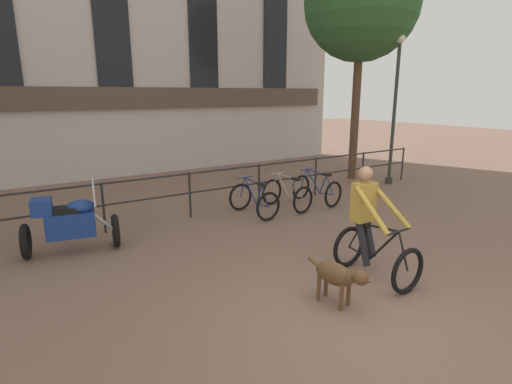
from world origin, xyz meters
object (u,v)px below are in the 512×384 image
at_px(parked_motorcycle, 70,222).
at_px(parked_bicycle_near_lamp, 254,200).
at_px(cyclist_with_bike, 371,229).
at_px(street_lamp, 395,103).
at_px(parked_bicycle_mid_left, 287,195).
at_px(dog, 339,276).
at_px(parked_bicycle_mid_right, 317,190).

distance_m(parked_motorcycle, parked_bicycle_near_lamp, 3.91).
xyz_separation_m(cyclist_with_bike, street_lamp, (5.61, 4.11, 1.72)).
height_order(parked_bicycle_mid_left, street_lamp, street_lamp).
bearing_deg(dog, cyclist_with_bike, 9.56).
bearing_deg(parked_bicycle_mid_right, cyclist_with_bike, 49.71).
bearing_deg(parked_bicycle_mid_left, street_lamp, 178.26).
bearing_deg(dog, parked_bicycle_mid_right, 40.60).
xyz_separation_m(parked_bicycle_near_lamp, street_lamp, (5.37, 0.49, 2.13)).
height_order(parked_motorcycle, parked_bicycle_mid_left, parked_motorcycle).
bearing_deg(parked_bicycle_mid_right, street_lamp, 178.73).
bearing_deg(parked_bicycle_mid_left, parked_motorcycle, -6.92).
height_order(cyclist_with_bike, street_lamp, street_lamp).
distance_m(dog, parked_bicycle_mid_right, 5.11).
relative_size(parked_bicycle_mid_left, street_lamp, 0.27).
bearing_deg(parked_motorcycle, parked_bicycle_mid_left, -78.05).
relative_size(parked_bicycle_near_lamp, parked_bicycle_mid_right, 0.96).
bearing_deg(dog, parked_bicycle_near_lamp, 61.60).
relative_size(parked_motorcycle, street_lamp, 0.37).
height_order(parked_bicycle_near_lamp, parked_bicycle_mid_right, same).
xyz_separation_m(parked_bicycle_near_lamp, parked_bicycle_mid_left, (0.96, 0.00, 0.00)).
xyz_separation_m(cyclist_with_bike, parked_bicycle_near_lamp, (0.24, 3.61, -0.41)).
relative_size(dog, parked_bicycle_mid_right, 0.82).
relative_size(cyclist_with_bike, parked_bicycle_mid_left, 1.43).
bearing_deg(parked_motorcycle, cyclist_with_bike, -123.02).
bearing_deg(parked_bicycle_mid_right, parked_motorcycle, -8.41).
relative_size(parked_bicycle_near_lamp, parked_bicycle_mid_left, 0.97).
distance_m(cyclist_with_bike, parked_bicycle_mid_left, 3.83).
xyz_separation_m(cyclist_with_bike, dog, (-1.03, -0.38, -0.34)).
height_order(dog, street_lamp, street_lamp).
distance_m(dog, street_lamp, 8.28).
bearing_deg(cyclist_with_bike, parked_motorcycle, 135.56).
relative_size(parked_motorcycle, parked_bicycle_mid_left, 1.39).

